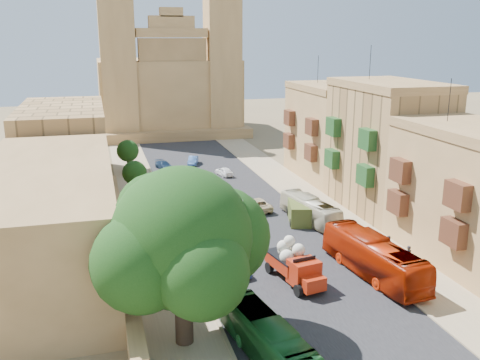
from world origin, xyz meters
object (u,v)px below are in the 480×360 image
street_tree_c (135,173)px  car_dkblue (164,165)px  pedestrian_a (408,256)px  car_blue_a (235,265)px  olive_pickup (300,212)px  bus_red_east (374,257)px  car_white_b (224,171)px  bus_cream_east (310,210)px  pedestrian_c (388,247)px  street_tree_a (159,244)px  car_blue_b (193,160)px  car_white_a (201,187)px  red_truck (295,263)px  street_tree_b (144,200)px  church (169,84)px  car_cream (257,204)px  bus_green_north (267,339)px  ficus_tree (183,242)px  street_tree_d (128,151)px

street_tree_c → car_dkblue: 14.25m
pedestrian_a → car_blue_a: bearing=-1.9°
olive_pickup → pedestrian_a: size_ratio=2.95×
bus_red_east → car_white_b: bearing=-89.6°
bus_cream_east → pedestrian_c: bearing=96.7°
olive_pickup → pedestrian_c: olive_pickup is taller
street_tree_a → car_blue_b: bearing=76.2°
street_tree_a → olive_pickup: (15.53, 11.15, -2.42)m
street_tree_a → car_white_a: bearing=71.9°
red_truck → street_tree_b: bearing=125.9°
church → car_blue_b: (-0.50, -27.84, -8.93)m
street_tree_b → car_cream: street_tree_b is taller
olive_pickup → pedestrian_a: 13.52m
car_white_a → car_dkblue: (-2.85, 13.15, -0.11)m
bus_red_east → car_white_b: size_ratio=3.27×
bus_green_north → pedestrian_c: bus_green_north is taller
church → red_truck: church is taller
church → bus_red_east: bearing=-84.7°
bus_green_north → olive_pickup: bearing=54.5°
pedestrian_a → olive_pickup: bearing=-62.6°
ficus_tree → bus_cream_east: size_ratio=1.24×
street_tree_b → olive_pickup: size_ratio=0.92×
pedestrian_c → street_tree_c: bearing=-142.8°
car_blue_b → pedestrian_a: bearing=-58.5°
church → street_tree_a: 67.64m
church → street_tree_a: bearing=-98.5°
car_cream → car_blue_b: bearing=-88.6°
car_dkblue → pedestrian_a: 41.54m
street_tree_c → street_tree_d: bearing=90.0°
church → car_blue_a: size_ratio=9.57×
bus_cream_east → pedestrian_c: size_ratio=4.57×
bus_red_east → car_white_a: bus_red_east is taller
street_tree_c → pedestrian_c: size_ratio=2.23×
car_dkblue → olive_pickup: bearing=-85.0°
car_blue_b → pedestrian_c: pedestrian_c is taller
bus_red_east → car_blue_a: (-10.35, 3.34, -0.92)m
olive_pickup → street_tree_b: bearing=176.9°
street_tree_b → bus_green_north: bearing=-78.0°
ficus_tree → car_blue_a: ficus_tree is taller
red_truck → bus_cream_east: 14.23m
street_tree_a → car_blue_a: (6.06, 0.84, -2.76)m
red_truck → olive_pickup: 14.15m
street_tree_d → pedestrian_c: 40.57m
church → street_tree_d: size_ratio=7.82×
bus_cream_east → car_blue_a: 14.44m
street_tree_b → street_tree_d: street_tree_b is taller
church → car_cream: church is taller
ficus_tree → street_tree_d: 44.13m
street_tree_a → bus_cream_east: (16.50, 10.80, -2.16)m
ficus_tree → red_truck: 12.34m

